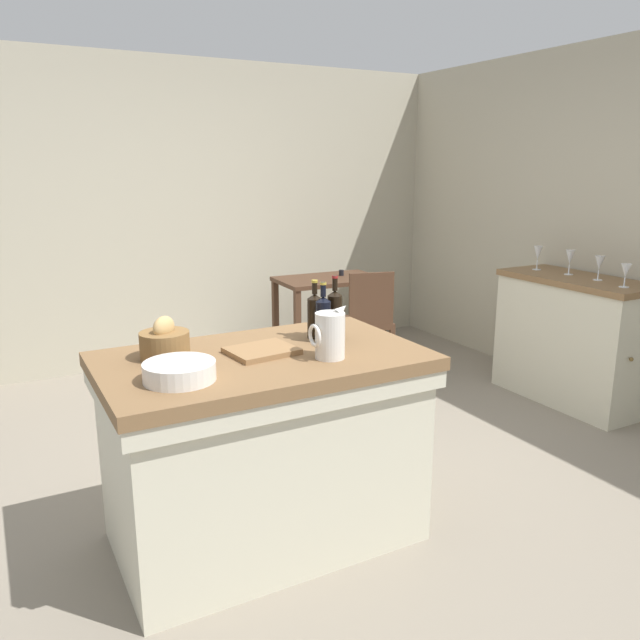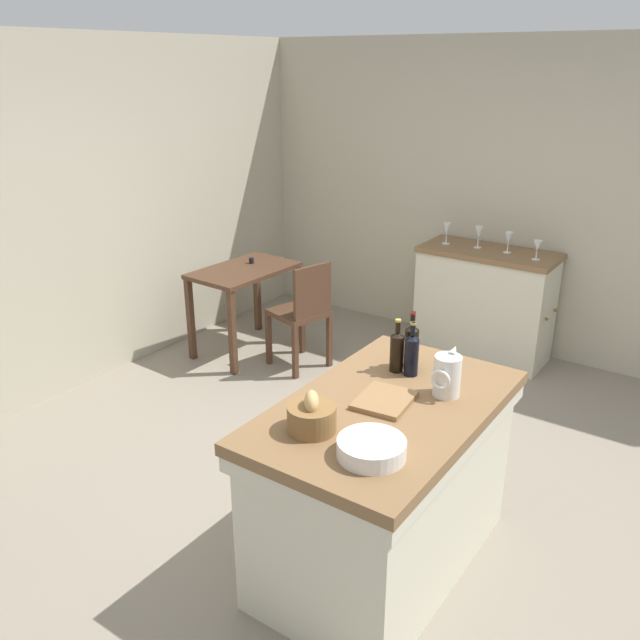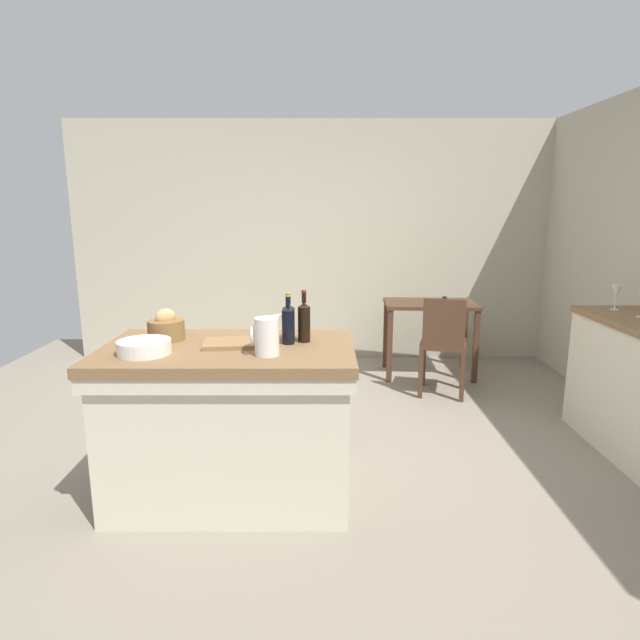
# 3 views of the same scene
# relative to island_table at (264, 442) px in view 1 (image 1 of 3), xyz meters

# --- Properties ---
(ground_plane) EXTENTS (6.76, 6.76, 0.00)m
(ground_plane) POSITION_rel_island_table_xyz_m (0.46, 0.40, -0.49)
(ground_plane) COLOR gray
(wall_back) EXTENTS (5.32, 0.12, 2.60)m
(wall_back) POSITION_rel_island_table_xyz_m (0.46, 3.00, 0.81)
(wall_back) COLOR #B2AA93
(wall_back) RESTS_ON ground
(wall_right) EXTENTS (0.12, 5.20, 2.60)m
(wall_right) POSITION_rel_island_table_xyz_m (3.06, 0.40, 0.81)
(wall_right) COLOR #B2AA93
(wall_right) RESTS_ON ground
(island_table) EXTENTS (1.42, 0.86, 0.91)m
(island_table) POSITION_rel_island_table_xyz_m (0.00, 0.00, 0.00)
(island_table) COLOR brown
(island_table) RESTS_ON ground
(side_cabinet) EXTENTS (0.52, 1.14, 0.94)m
(side_cabinet) POSITION_rel_island_table_xyz_m (2.72, 0.57, -0.02)
(side_cabinet) COLOR brown
(side_cabinet) RESTS_ON ground
(writing_desk) EXTENTS (0.92, 0.60, 0.80)m
(writing_desk) POSITION_rel_island_table_xyz_m (1.63, 2.30, 0.14)
(writing_desk) COLOR #472D1E
(writing_desk) RESTS_ON ground
(wooden_chair) EXTENTS (0.49, 0.49, 0.91)m
(wooden_chair) POSITION_rel_island_table_xyz_m (1.63, 1.68, 0.01)
(wooden_chair) COLOR #472D1E
(wooden_chair) RESTS_ON ground
(pitcher) EXTENTS (0.17, 0.13, 0.24)m
(pitcher) POSITION_rel_island_table_xyz_m (0.24, -0.18, 0.52)
(pitcher) COLOR silver
(pitcher) RESTS_ON island_table
(wash_bowl) EXTENTS (0.28, 0.28, 0.07)m
(wash_bowl) POSITION_rel_island_table_xyz_m (-0.42, -0.16, 0.46)
(wash_bowl) COLOR silver
(wash_bowl) RESTS_ON island_table
(bread_basket) EXTENTS (0.21, 0.21, 0.19)m
(bread_basket) POSITION_rel_island_table_xyz_m (-0.39, 0.15, 0.49)
(bread_basket) COLOR brown
(bread_basket) RESTS_ON island_table
(cutting_board) EXTENTS (0.31, 0.27, 0.02)m
(cutting_board) POSITION_rel_island_table_xyz_m (0.01, 0.02, 0.43)
(cutting_board) COLOR olive
(cutting_board) RESTS_ON island_table
(wine_bottle_dark) EXTENTS (0.07, 0.07, 0.30)m
(wine_bottle_dark) POSITION_rel_island_table_xyz_m (0.43, 0.10, 0.54)
(wine_bottle_dark) COLOR black
(wine_bottle_dark) RESTS_ON island_table
(wine_bottle_amber) EXTENTS (0.07, 0.07, 0.28)m
(wine_bottle_amber) POSITION_rel_island_table_xyz_m (0.34, 0.14, 0.53)
(wine_bottle_amber) COLOR black
(wine_bottle_amber) RESTS_ON island_table
(wine_bottle_green) EXTENTS (0.07, 0.07, 0.29)m
(wine_bottle_green) POSITION_rel_island_table_xyz_m (0.34, 0.06, 0.53)
(wine_bottle_green) COLOR black
(wine_bottle_green) RESTS_ON island_table
(wine_glass_far_left) EXTENTS (0.07, 0.07, 0.16)m
(wine_glass_far_left) POSITION_rel_island_table_xyz_m (2.67, 0.17, 0.55)
(wine_glass_far_left) COLOR white
(wine_glass_far_left) RESTS_ON side_cabinet
(wine_glass_left) EXTENTS (0.07, 0.07, 0.17)m
(wine_glass_left) POSITION_rel_island_table_xyz_m (2.74, 0.43, 0.56)
(wine_glass_left) COLOR white
(wine_glass_left) RESTS_ON side_cabinet
(wine_glass_middle) EXTENTS (0.07, 0.07, 0.18)m
(wine_glass_middle) POSITION_rel_island_table_xyz_m (2.75, 0.68, 0.57)
(wine_glass_middle) COLOR white
(wine_glass_middle) RESTS_ON side_cabinet
(wine_glass_right) EXTENTS (0.07, 0.07, 0.18)m
(wine_glass_right) POSITION_rel_island_table_xyz_m (2.71, 0.95, 0.57)
(wine_glass_right) COLOR white
(wine_glass_right) RESTS_ON side_cabinet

